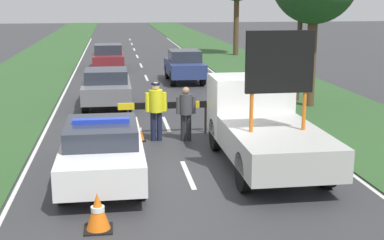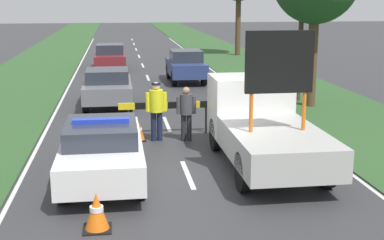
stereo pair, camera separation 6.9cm
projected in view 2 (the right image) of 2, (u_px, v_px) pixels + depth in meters
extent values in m
plane|color=#333335|center=(186.00, 170.00, 13.35)|extent=(160.00, 160.00, 0.00)
cube|color=silver|center=(188.00, 174.00, 12.98)|extent=(0.12, 2.14, 0.01)
cube|color=silver|center=(167.00, 124.00, 18.19)|extent=(0.12, 2.14, 0.01)
cube|color=silver|center=(155.00, 96.00, 23.39)|extent=(0.12, 2.14, 0.01)
cube|color=silver|center=(148.00, 78.00, 28.59)|extent=(0.12, 2.14, 0.01)
cube|color=silver|center=(143.00, 65.00, 33.80)|extent=(0.12, 2.14, 0.01)
cube|color=silver|center=(139.00, 56.00, 39.00)|extent=(0.12, 2.14, 0.01)
cube|color=silver|center=(136.00, 49.00, 44.20)|extent=(0.12, 2.14, 0.01)
cube|color=silver|center=(134.00, 44.00, 49.40)|extent=(0.12, 2.14, 0.01)
cube|color=silver|center=(132.00, 39.00, 54.61)|extent=(0.12, 2.14, 0.01)
cube|color=silver|center=(69.00, 86.00, 25.79)|extent=(0.10, 62.16, 0.01)
cube|color=silver|center=(229.00, 83.00, 26.87)|extent=(0.10, 62.16, 0.01)
cube|color=#2D5128|center=(34.00, 70.00, 31.76)|extent=(4.86, 120.00, 0.03)
cube|color=#2D5128|center=(247.00, 66.00, 33.53)|extent=(4.86, 120.00, 0.03)
cube|color=white|center=(102.00, 152.00, 12.56)|extent=(1.84, 4.60, 0.63)
cube|color=#282D38|center=(101.00, 132.00, 12.31)|extent=(1.62, 2.12, 0.43)
cylinder|color=black|center=(73.00, 150.00, 13.90)|extent=(0.24, 0.66, 0.66)
cylinder|color=black|center=(135.00, 147.00, 14.12)|extent=(0.24, 0.66, 0.66)
cylinder|color=black|center=(62.00, 187.00, 11.15)|extent=(0.24, 0.66, 0.66)
cylinder|color=black|center=(139.00, 184.00, 11.37)|extent=(0.24, 0.66, 0.66)
cube|color=#1E38C6|center=(101.00, 121.00, 12.25)|extent=(1.29, 0.24, 0.10)
cube|color=#193399|center=(102.00, 151.00, 12.56)|extent=(1.85, 3.77, 0.10)
cube|color=black|center=(104.00, 131.00, 14.84)|extent=(1.01, 0.08, 0.38)
cube|color=white|center=(250.00, 105.00, 14.94)|extent=(2.15, 1.57, 1.63)
cube|color=#232833|center=(244.00, 90.00, 15.62)|extent=(1.83, 0.04, 0.72)
cube|color=#B2B2AD|center=(276.00, 146.00, 12.53)|extent=(2.15, 3.64, 0.72)
cylinder|color=#D16619|center=(251.00, 113.00, 12.26)|extent=(0.09, 0.09, 0.90)
cylinder|color=#D16619|center=(304.00, 111.00, 12.43)|extent=(0.09, 0.09, 0.90)
cube|color=black|center=(279.00, 62.00, 12.09)|extent=(1.58, 0.12, 1.42)
cylinder|color=black|center=(216.00, 134.00, 14.99)|extent=(0.24, 0.89, 0.89)
cylinder|color=black|center=(282.00, 132.00, 15.25)|extent=(0.24, 0.89, 0.89)
cylinder|color=black|center=(244.00, 172.00, 11.77)|extent=(0.24, 0.89, 0.89)
cylinder|color=black|center=(326.00, 168.00, 12.04)|extent=(0.24, 0.89, 0.89)
cylinder|color=black|center=(129.00, 123.00, 16.57)|extent=(0.07, 0.07, 0.82)
cylinder|color=black|center=(206.00, 120.00, 16.90)|extent=(0.07, 0.07, 0.82)
cube|color=yellow|center=(127.00, 106.00, 16.45)|extent=(0.51, 0.08, 0.20)
cube|color=black|center=(143.00, 106.00, 16.52)|extent=(0.51, 0.08, 0.20)
cube|color=yellow|center=(159.00, 105.00, 16.59)|extent=(0.51, 0.08, 0.20)
cube|color=black|center=(176.00, 105.00, 16.65)|extent=(0.51, 0.08, 0.20)
cube|color=yellow|center=(192.00, 105.00, 16.72)|extent=(0.51, 0.08, 0.20)
cube|color=black|center=(208.00, 104.00, 16.79)|extent=(0.51, 0.08, 0.20)
cylinder|color=#191E38|center=(154.00, 126.00, 15.96)|extent=(0.17, 0.17, 0.88)
cylinder|color=#191E38|center=(160.00, 126.00, 15.98)|extent=(0.17, 0.17, 0.88)
cylinder|color=yellow|center=(156.00, 101.00, 15.80)|extent=(0.41, 0.41, 0.66)
cylinder|color=yellow|center=(148.00, 102.00, 15.77)|extent=(0.13, 0.13, 0.56)
cylinder|color=yellow|center=(165.00, 102.00, 15.84)|extent=(0.13, 0.13, 0.56)
sphere|color=beige|center=(156.00, 86.00, 15.70)|extent=(0.23, 0.23, 0.23)
cylinder|color=#141933|center=(156.00, 84.00, 15.69)|extent=(0.26, 0.26, 0.06)
cylinder|color=#232326|center=(184.00, 127.00, 15.96)|extent=(0.15, 0.15, 0.81)
cylinder|color=#232326|center=(189.00, 127.00, 15.99)|extent=(0.15, 0.15, 0.81)
cylinder|color=#3D3D42|center=(186.00, 104.00, 15.82)|extent=(0.37, 0.37, 0.61)
cylinder|color=#3D3D42|center=(178.00, 105.00, 15.79)|extent=(0.12, 0.12, 0.52)
cylinder|color=#3D3D42|center=(194.00, 105.00, 15.85)|extent=(0.12, 0.12, 0.52)
sphere|color=#A57A5B|center=(186.00, 90.00, 15.72)|extent=(0.21, 0.21, 0.21)
cube|color=black|center=(139.00, 140.00, 16.08)|extent=(0.43, 0.43, 0.03)
cone|color=orange|center=(139.00, 130.00, 16.02)|extent=(0.37, 0.37, 0.57)
cylinder|color=white|center=(139.00, 129.00, 16.01)|extent=(0.21, 0.21, 0.08)
cube|color=black|center=(216.00, 131.00, 17.17)|extent=(0.34, 0.34, 0.03)
cone|color=orange|center=(216.00, 124.00, 17.11)|extent=(0.29, 0.29, 0.45)
cylinder|color=white|center=(216.00, 123.00, 17.11)|extent=(0.17, 0.17, 0.06)
cube|color=black|center=(97.00, 229.00, 9.90)|extent=(0.53, 0.53, 0.03)
cone|color=orange|center=(97.00, 211.00, 9.82)|extent=(0.45, 0.45, 0.69)
cylinder|color=white|center=(97.00, 209.00, 9.81)|extent=(0.25, 0.25, 0.10)
cube|color=slate|center=(108.00, 89.00, 21.10)|extent=(1.84, 3.90, 0.62)
cube|color=#282D38|center=(107.00, 76.00, 20.86)|extent=(1.62, 1.80, 0.49)
cylinder|color=black|center=(89.00, 92.00, 22.23)|extent=(0.24, 0.71, 0.71)
cylinder|color=black|center=(128.00, 91.00, 22.45)|extent=(0.24, 0.71, 0.71)
cylinder|color=black|center=(86.00, 103.00, 19.89)|extent=(0.24, 0.71, 0.71)
cylinder|color=black|center=(129.00, 102.00, 20.11)|extent=(0.24, 0.71, 0.71)
cube|color=navy|center=(186.00, 68.00, 27.14)|extent=(1.72, 3.93, 0.67)
cube|color=#282D38|center=(186.00, 56.00, 26.89)|extent=(1.51, 1.81, 0.57)
cylinder|color=black|center=(169.00, 71.00, 28.29)|extent=(0.24, 0.76, 0.76)
cylinder|color=black|center=(197.00, 71.00, 28.49)|extent=(0.24, 0.76, 0.76)
cylinder|color=black|center=(174.00, 78.00, 25.94)|extent=(0.24, 0.76, 0.76)
cylinder|color=black|center=(204.00, 77.00, 26.14)|extent=(0.24, 0.76, 0.76)
cube|color=maroon|center=(110.00, 59.00, 32.10)|extent=(1.80, 4.01, 0.58)
cube|color=#282D38|center=(110.00, 49.00, 31.86)|extent=(1.58, 1.84, 0.58)
cylinder|color=black|center=(98.00, 61.00, 33.26)|extent=(0.24, 0.65, 0.65)
cylinder|color=black|center=(123.00, 61.00, 33.47)|extent=(0.24, 0.65, 0.65)
cylinder|color=black|center=(97.00, 66.00, 30.86)|extent=(0.24, 0.65, 0.65)
cylinder|color=black|center=(124.00, 66.00, 31.07)|extent=(0.24, 0.65, 0.65)
cylinder|color=#4C3823|center=(238.00, 25.00, 39.14)|extent=(0.38, 0.38, 4.47)
cylinder|color=#4C3823|center=(312.00, 60.00, 20.68)|extent=(0.38, 0.38, 3.70)
cylinder|color=#473828|center=(302.00, 3.00, 21.29)|extent=(0.20, 0.20, 8.00)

